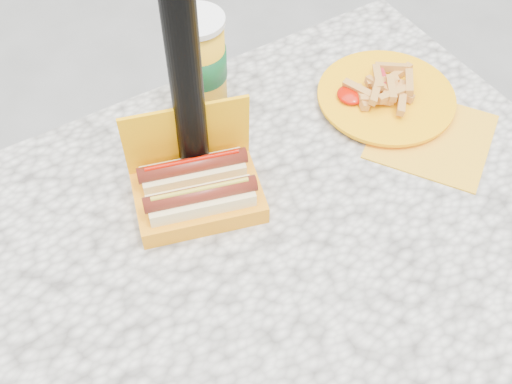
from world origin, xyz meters
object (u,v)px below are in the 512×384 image
umbrella_pole (177,4)px  soda_cup (199,62)px  fries_plate (389,99)px  hotdog_box (197,188)px

umbrella_pole → soda_cup: bearing=58.1°
fries_plate → soda_cup: bearing=146.8°
umbrella_pole → hotdog_box: bearing=-115.4°
umbrella_pole → hotdog_box: 0.32m
fries_plate → soda_cup: soda_cup is taller
soda_cup → fries_plate: bearing=-33.2°
hotdog_box → umbrella_pole: bearing=81.3°
umbrella_pole → soda_cup: size_ratio=11.59×
umbrella_pole → fries_plate: size_ratio=5.65×
umbrella_pole → hotdog_box: (-0.02, -0.05, -0.31)m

